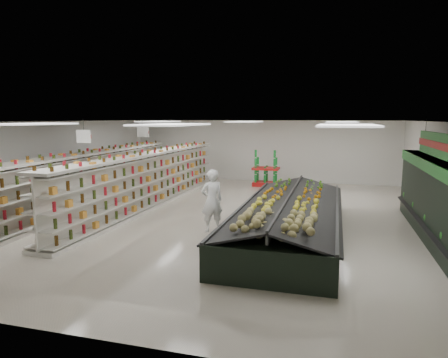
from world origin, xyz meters
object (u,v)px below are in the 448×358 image
(gondola_center, at_px, (149,182))
(shopper_background, at_px, (165,171))
(produce_island, at_px, (289,216))
(shopper_main, at_px, (212,201))
(gondola_left, at_px, (95,180))
(soda_endcap, at_px, (266,170))

(gondola_center, distance_m, shopper_background, 3.15)
(produce_island, relative_size, shopper_main, 4.27)
(gondola_left, relative_size, shopper_background, 6.50)
(gondola_left, xyz_separation_m, soda_endcap, (5.73, 5.86, -0.15))
(gondola_center, relative_size, soda_endcap, 7.20)
(soda_endcap, height_order, shopper_background, shopper_background)
(produce_island, distance_m, soda_endcap, 8.33)
(gondola_center, xyz_separation_m, produce_island, (5.51, -2.34, -0.40))
(produce_island, distance_m, shopper_background, 8.27)
(shopper_main, bearing_deg, produce_island, 148.11)
(produce_island, relative_size, soda_endcap, 4.83)
(gondola_center, xyz_separation_m, soda_endcap, (3.48, 5.73, -0.14))
(shopper_main, distance_m, shopper_background, 6.96)
(shopper_main, bearing_deg, gondola_center, -77.75)
(soda_endcap, xyz_separation_m, shopper_background, (-4.22, -2.67, 0.12))
(gondola_center, xyz_separation_m, shopper_background, (-0.73, 3.07, -0.02))
(produce_island, bearing_deg, shopper_main, -172.75)
(soda_endcap, bearing_deg, gondola_center, -121.28)
(gondola_center, height_order, produce_island, gondola_center)
(gondola_center, xyz_separation_m, shopper_main, (3.28, -2.62, -0.01))
(gondola_left, relative_size, produce_island, 1.50)
(gondola_center, distance_m, soda_endcap, 6.71)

